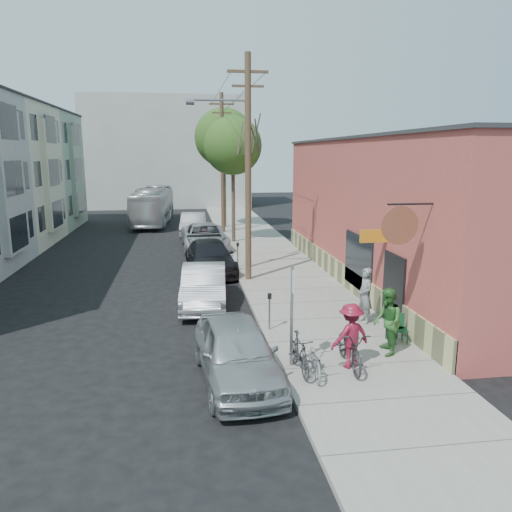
{
  "coord_description": "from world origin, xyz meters",
  "views": [
    {
      "loc": [
        -0.48,
        -16.38,
        5.88
      ],
      "look_at": [
        2.61,
        4.72,
        1.5
      ],
      "focal_mm": 35.0,
      "sensor_mm": 36.0,
      "label": 1
    }
  ],
  "objects": [
    {
      "name": "patron_grey",
      "position": [
        5.61,
        -0.64,
        1.12
      ],
      "size": [
        0.52,
        0.74,
        1.93
      ],
      "primitive_type": "imported",
      "rotation": [
        0.0,
        0.0,
        -1.49
      ],
      "color": "slate",
      "rests_on": "sidewalk"
    },
    {
      "name": "tree_bare",
      "position": [
        2.8,
        8.55,
        3.14
      ],
      "size": [
        0.24,
        0.24,
        5.99
      ],
      "color": "#44392C",
      "rests_on": "sidewalk"
    },
    {
      "name": "parking_meter_near",
      "position": [
        2.25,
        -0.84,
        0.98
      ],
      "size": [
        0.14,
        0.14,
        1.24
      ],
      "color": "slate",
      "rests_on": "sidewalk"
    },
    {
      "name": "parked_bike_b",
      "position": [
        2.85,
        -4.46,
        0.58
      ],
      "size": [
        0.75,
        1.7,
        0.87
      ],
      "primitive_type": "imported",
      "rotation": [
        0.0,
        0.0,
        -0.11
      ],
      "color": "slate",
      "rests_on": "sidewalk"
    },
    {
      "name": "tree_leafy_mid",
      "position": [
        2.8,
        16.28,
        6.37
      ],
      "size": [
        3.75,
        3.75,
        8.12
      ],
      "color": "#44392C",
      "rests_on": "sidewalk"
    },
    {
      "name": "car_4",
      "position": [
        0.21,
        20.23,
        0.81
      ],
      "size": [
        2.06,
        5.02,
        1.62
      ],
      "primitive_type": "imported",
      "rotation": [
        0.0,
        0.0,
        -0.07
      ],
      "color": "#98999F",
      "rests_on": "ground"
    },
    {
      "name": "patio_chair_b",
      "position": [
        5.92,
        -2.43,
        0.59
      ],
      "size": [
        0.64,
        0.64,
        0.88
      ],
      "primitive_type": null,
      "rotation": [
        0.0,
        0.0,
        0.33
      ],
      "color": "#124323",
      "rests_on": "sidewalk"
    },
    {
      "name": "patio_chair_a",
      "position": [
        6.01,
        -2.59,
        0.59
      ],
      "size": [
        0.58,
        0.58,
        0.88
      ],
      "primitive_type": null,
      "rotation": [
        0.0,
        0.0,
        -0.17
      ],
      "color": "#124323",
      "rests_on": "sidewalk"
    },
    {
      "name": "parked_bike_a",
      "position": [
        2.47,
        -4.22,
        0.68
      ],
      "size": [
        0.58,
        1.77,
        1.05
      ],
      "primitive_type": "imported",
      "rotation": [
        0.0,
        0.0,
        0.05
      ],
      "color": "black",
      "rests_on": "sidewalk"
    },
    {
      "name": "utility_pole_near",
      "position": [
        2.39,
        6.04,
        5.41
      ],
      "size": [
        3.57,
        0.28,
        10.0
      ],
      "color": "#503A28",
      "rests_on": "sidewalk"
    },
    {
      "name": "parking_meter_far",
      "position": [
        2.25,
        8.73,
        0.98
      ],
      "size": [
        0.14,
        0.14,
        1.24
      ],
      "color": "slate",
      "rests_on": "sidewalk"
    },
    {
      "name": "end_cap_building",
      "position": [
        -2.0,
        42.0,
        6.0
      ],
      "size": [
        18.0,
        8.0,
        12.0
      ],
      "primitive_type": "cube",
      "color": "#A5A6A1",
      "rests_on": "ground"
    },
    {
      "name": "car_3",
      "position": [
        0.8,
        14.35,
        0.81
      ],
      "size": [
        2.92,
        5.95,
        1.63
      ],
      "primitive_type": "imported",
      "rotation": [
        0.0,
        0.0,
        0.04
      ],
      "color": "#BABAC3",
      "rests_on": "ground"
    },
    {
      "name": "car_0",
      "position": [
        0.8,
        -4.22,
        0.81
      ],
      "size": [
        2.3,
        4.91,
        1.62
      ],
      "primitive_type": "imported",
      "rotation": [
        0.0,
        0.0,
        0.08
      ],
      "color": "#A5A9AC",
      "rests_on": "ground"
    },
    {
      "name": "bus",
      "position": [
        -3.02,
        26.96,
        1.52
      ],
      "size": [
        3.25,
        11.08,
        3.05
      ],
      "primitive_type": "imported",
      "rotation": [
        0.0,
        0.0,
        -0.06
      ],
      "color": "silver",
      "rests_on": "ground"
    },
    {
      "name": "cafe_building",
      "position": [
        8.99,
        4.99,
        3.3
      ],
      "size": [
        6.6,
        20.2,
        6.61
      ],
      "color": "#AA463F",
      "rests_on": "ground"
    },
    {
      "name": "cyclist_bike",
      "position": [
        3.91,
        -4.09,
        0.7
      ],
      "size": [
        0.83,
        2.14,
        1.11
      ],
      "primitive_type": "imported",
      "rotation": [
        0.0,
        0.0,
        -0.05
      ],
      "color": "black",
      "rests_on": "sidewalk"
    },
    {
      "name": "patron_green",
      "position": [
        5.26,
        -3.37,
        1.13
      ],
      "size": [
        0.92,
        1.08,
        1.96
      ],
      "primitive_type": "imported",
      "rotation": [
        0.0,
        0.0,
        -1.77
      ],
      "color": "#2C6729",
      "rests_on": "sidewalk"
    },
    {
      "name": "car_1",
      "position": [
        0.24,
        2.6,
        0.79
      ],
      "size": [
        2.01,
        4.92,
        1.59
      ],
      "primitive_type": "imported",
      "rotation": [
        0.0,
        0.0,
        -0.07
      ],
      "color": "#B6B6BE",
      "rests_on": "ground"
    },
    {
      "name": "tree_leafy_far",
      "position": [
        2.8,
        23.14,
        7.1
      ],
      "size": [
        4.53,
        4.53,
        9.23
      ],
      "color": "#44392C",
      "rests_on": "sidewalk"
    },
    {
      "name": "sidewalk",
      "position": [
        4.25,
        11.0,
        0.07
      ],
      "size": [
        4.5,
        58.0,
        0.15
      ],
      "primitive_type": "cube",
      "color": "gray",
      "rests_on": "ground"
    },
    {
      "name": "sign_post",
      "position": [
        2.35,
        -3.75,
        1.83
      ],
      "size": [
        0.07,
        0.45,
        2.8
      ],
      "color": "slate",
      "rests_on": "sidewalk"
    },
    {
      "name": "utility_pole_far",
      "position": [
        2.45,
        20.51,
        5.34
      ],
      "size": [
        1.8,
        0.28,
        10.0
      ],
      "color": "#503A28",
      "rests_on": "sidewalk"
    },
    {
      "name": "car_2",
      "position": [
        0.8,
        8.22,
        0.79
      ],
      "size": [
        2.58,
        5.56,
        1.57
      ],
      "primitive_type": "imported",
      "rotation": [
        0.0,
        0.0,
        0.07
      ],
      "color": "black",
      "rests_on": "ground"
    },
    {
      "name": "cyclist",
      "position": [
        3.91,
        -4.09,
        1.05
      ],
      "size": [
        1.31,
        0.98,
        1.8
      ],
      "primitive_type": "imported",
      "rotation": [
        0.0,
        0.0,
        3.44
      ],
      "color": "maroon",
      "rests_on": "sidewalk"
    },
    {
      "name": "ground",
      "position": [
        0.0,
        0.0,
        0.0
      ],
      "size": [
        120.0,
        120.0,
        0.0
      ],
      "primitive_type": "plane",
      "color": "black"
    }
  ]
}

